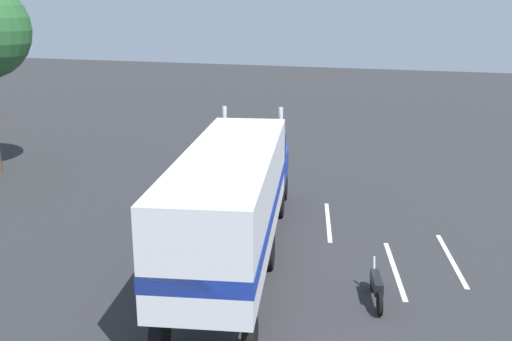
{
  "coord_description": "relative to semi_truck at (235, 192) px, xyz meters",
  "views": [
    {
      "loc": [
        -22.76,
        -7.81,
        8.22
      ],
      "look_at": [
        -0.13,
        -0.2,
        1.6
      ],
      "focal_mm": 41.47,
      "sensor_mm": 36.0,
      "label": 1
    }
  ],
  "objects": [
    {
      "name": "semi_truck",
      "position": [
        0.0,
        0.0,
        0.0
      ],
      "size": [
        14.36,
        5.57,
        4.5
      ],
      "color": "#193399",
      "rests_on": "ground_plane"
    },
    {
      "name": "motorcycle",
      "position": [
        -1.09,
        -4.71,
        -2.04
      ],
      "size": [
        2.06,
        0.65,
        1.12
      ],
      "color": "black",
      "rests_on": "ground_plane"
    },
    {
      "name": "ground_plane",
      "position": [
        5.95,
        1.46,
        -2.52
      ],
      "size": [
        120.0,
        120.0,
        0.0
      ],
      "primitive_type": "plane",
      "color": "#2D2D30"
    },
    {
      "name": "lane_stripe_far",
      "position": [
        2.72,
        -6.73,
        -2.52
      ],
      "size": [
        4.32,
        1.16,
        0.01
      ],
      "primitive_type": "cube",
      "rotation": [
        0.0,
        0.0,
        0.23
      ],
      "color": "silver",
      "rests_on": "ground_plane"
    },
    {
      "name": "lane_stripe_mid",
      "position": [
        1.31,
        -5.01,
        -2.52
      ],
      "size": [
        4.31,
        1.22,
        0.01
      ],
      "primitive_type": "cube",
      "rotation": [
        0.0,
        0.0,
        0.24
      ],
      "color": "silver",
      "rests_on": "ground_plane"
    },
    {
      "name": "lane_stripe_near",
      "position": [
        5.0,
        -2.04,
        -2.52
      ],
      "size": [
        4.31,
        1.2,
        0.01
      ],
      "primitive_type": "cube",
      "rotation": [
        0.0,
        0.0,
        0.24
      ],
      "color": "silver",
      "rests_on": "ground_plane"
    },
    {
      "name": "person_bystander",
      "position": [
        -0.58,
        2.07,
        -1.63
      ],
      "size": [
        0.36,
        0.47,
        1.63
      ],
      "color": "black",
      "rests_on": "ground_plane"
    }
  ]
}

